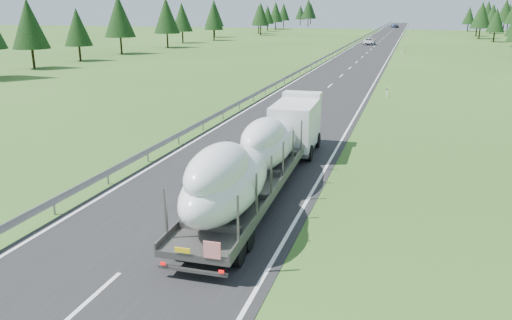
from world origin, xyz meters
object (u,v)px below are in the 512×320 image
(distant_van, at_px, (369,41))
(distant_car_blue, at_px, (393,26))
(highway_sign, at_px, (406,45))
(boat_truck, at_px, (261,152))
(distant_car_dark, at_px, (397,26))

(distant_van, height_order, distant_car_blue, distant_van)
(highway_sign, distance_m, boat_truck, 79.10)
(boat_truck, bearing_deg, distant_van, 92.17)
(boat_truck, distance_m, distant_car_dark, 216.84)
(boat_truck, bearing_deg, distant_car_blue, 90.84)
(boat_truck, height_order, distant_van, boat_truck)
(distant_van, distance_m, distant_car_dark, 113.40)
(highway_sign, relative_size, distant_car_blue, 0.60)
(boat_truck, relative_size, distant_car_blue, 4.22)
(highway_sign, xyz_separation_m, distant_car_dark, (-6.48, 137.88, -1.07))
(distant_car_dark, bearing_deg, distant_van, -93.67)
(distant_car_dark, xyz_separation_m, distant_car_blue, (-1.64, 3.38, -0.02))
(boat_truck, relative_size, distant_car_dark, 4.22)
(distant_van, bearing_deg, distant_car_dark, 88.51)
(distant_van, bearing_deg, distant_car_blue, 89.35)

